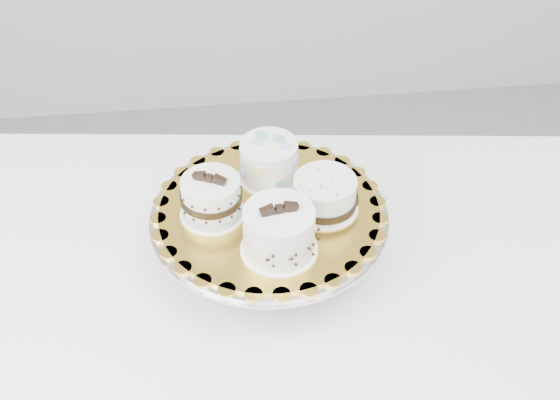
{
  "coord_description": "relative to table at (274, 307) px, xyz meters",
  "views": [
    {
      "loc": [
        -0.09,
        -0.7,
        1.66
      ],
      "look_at": [
        0.0,
        0.16,
        0.89
      ],
      "focal_mm": 45.0,
      "sensor_mm": 36.0,
      "label": 1
    }
  ],
  "objects": [
    {
      "name": "cake_dots",
      "position": [
        0.01,
        0.14,
        0.23
      ],
      "size": [
        0.12,
        0.12,
        0.07
      ],
      "rotation": [
        0.0,
        0.0,
        0.11
      ],
      "color": "white",
      "rests_on": "cake_board"
    },
    {
      "name": "cake_board",
      "position": [
        -0.0,
        0.05,
        0.19
      ],
      "size": [
        0.4,
        0.4,
        0.01
      ],
      "primitive_type": "cylinder",
      "rotation": [
        0.0,
        0.0,
        -0.07
      ],
      "color": "gold",
      "rests_on": "cake_stand"
    },
    {
      "name": "cake_swirl",
      "position": [
        0.0,
        -0.04,
        0.23
      ],
      "size": [
        0.13,
        0.13,
        0.1
      ],
      "rotation": [
        0.0,
        0.0,
        0.15
      ],
      "color": "white",
      "rests_on": "cake_board"
    },
    {
      "name": "table",
      "position": [
        0.0,
        0.0,
        0.0
      ],
      "size": [
        1.33,
        0.97,
        0.75
      ],
      "rotation": [
        0.0,
        0.0,
        -0.12
      ],
      "color": "white",
      "rests_on": "floor"
    },
    {
      "name": "cake_banded",
      "position": [
        -0.1,
        0.05,
        0.22
      ],
      "size": [
        0.13,
        0.13,
        0.09
      ],
      "rotation": [
        0.0,
        0.0,
        -0.43
      ],
      "color": "white",
      "rests_on": "cake_board"
    },
    {
      "name": "cake_stand",
      "position": [
        -0.0,
        0.05,
        0.15
      ],
      "size": [
        0.4,
        0.4,
        0.11
      ],
      "color": "gray",
      "rests_on": "table"
    },
    {
      "name": "cake_ribbon",
      "position": [
        0.09,
        0.05,
        0.22
      ],
      "size": [
        0.12,
        0.12,
        0.06
      ],
      "rotation": [
        0.0,
        0.0,
        -0.08
      ],
      "color": "white",
      "rests_on": "cake_board"
    }
  ]
}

